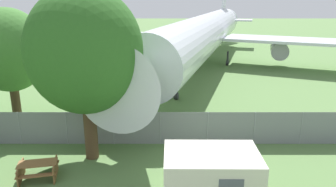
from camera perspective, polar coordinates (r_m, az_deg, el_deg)
name	(u,v)px	position (r m, az deg, el deg)	size (l,w,h in m)	color
perimeter_fence	(113,128)	(18.07, -9.57, -5.99)	(56.07, 0.07, 1.85)	gray
airplane	(204,34)	(37.68, 6.34, 10.23)	(38.98, 47.59, 12.21)	silver
portable_cabin	(210,181)	(12.71, 7.39, -14.93)	(3.49, 2.35, 2.32)	beige
picnic_bench_near_cabin	(37,169)	(15.91, -21.80, -12.07)	(1.91, 1.71, 0.76)	brown
tree_left_of_cabin	(84,51)	(15.58, -14.37, 7.15)	(5.35, 5.35, 8.34)	#4C3823
tree_behind_benches	(8,51)	(22.62, -26.11, 6.73)	(4.70, 4.70, 7.19)	#4C3823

